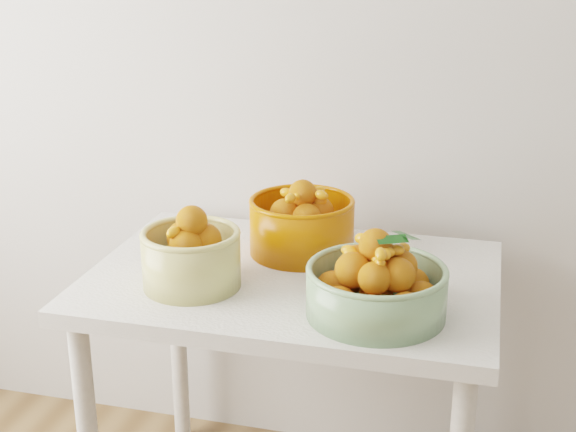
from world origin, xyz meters
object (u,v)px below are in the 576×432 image
Objects in this scene: table at (293,308)px; bowl_green at (376,286)px; bowl_orange at (302,224)px; bowl_cream at (191,255)px.

table is 2.77× the size of bowl_green.
bowl_green is (0.23, -0.18, 0.17)m from table.
bowl_green is 1.08× the size of bowl_orange.
bowl_cream is 0.78× the size of bowl_green.
bowl_cream reaches higher than bowl_green.
bowl_cream reaches higher than table.
bowl_orange is (0.20, 0.27, 0.00)m from bowl_cream.
bowl_orange is at bearing 94.58° from table.
table is 2.99× the size of bowl_orange.
bowl_cream is 0.84× the size of bowl_orange.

